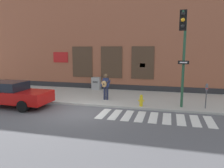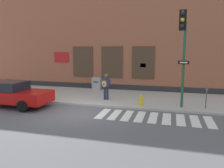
% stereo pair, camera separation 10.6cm
% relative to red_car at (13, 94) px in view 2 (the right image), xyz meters
% --- Properties ---
extents(ground_plane, '(160.00, 160.00, 0.00)m').
position_rel_red_car_xyz_m(ground_plane, '(4.45, -0.18, -0.77)').
color(ground_plane, '#56565B').
extents(sidewalk, '(28.00, 5.38, 0.13)m').
position_rel_red_car_xyz_m(sidewalk, '(4.45, 3.95, -0.71)').
color(sidewalk, '#ADAAA3').
rests_on(sidewalk, ground).
extents(building_backdrop, '(28.00, 4.06, 9.28)m').
position_rel_red_car_xyz_m(building_backdrop, '(4.45, 8.63, 3.86)').
color(building_backdrop, '#99563D').
rests_on(building_backdrop, ground).
extents(crosswalk, '(5.78, 1.90, 0.01)m').
position_rel_red_car_xyz_m(crosswalk, '(8.45, -0.04, -0.76)').
color(crosswalk, silver).
rests_on(crosswalk, ground).
extents(red_car, '(4.63, 2.04, 1.53)m').
position_rel_red_car_xyz_m(red_car, '(0.00, 0.00, 0.00)').
color(red_car, '#B20F0C').
rests_on(red_car, ground).
extents(busker, '(0.70, 0.52, 1.72)m').
position_rel_red_car_xyz_m(busker, '(5.09, 2.71, 0.33)').
color(busker, '#1E233D').
rests_on(busker, sidewalk).
extents(traffic_light, '(0.71, 2.92, 5.03)m').
position_rel_red_car_xyz_m(traffic_light, '(9.79, 0.91, 2.84)').
color(traffic_light, '#234C33').
rests_on(traffic_light, sidewalk).
extents(parking_meter, '(0.13, 0.11, 1.44)m').
position_rel_red_car_xyz_m(parking_meter, '(11.21, 2.03, 0.30)').
color(parking_meter, '#47474C').
rests_on(parking_meter, sidewalk).
extents(utility_box, '(0.70, 0.60, 1.03)m').
position_rel_red_car_xyz_m(utility_box, '(3.26, 6.19, -0.13)').
color(utility_box, '#9E9E9E').
rests_on(utility_box, sidewalk).
extents(fire_hydrant, '(0.38, 0.20, 0.70)m').
position_rel_red_car_xyz_m(fire_hydrant, '(7.60, 1.61, -0.30)').
color(fire_hydrant, gold).
rests_on(fire_hydrant, sidewalk).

